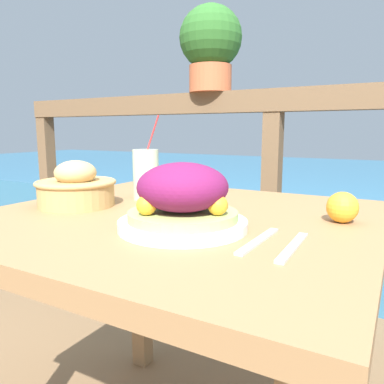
# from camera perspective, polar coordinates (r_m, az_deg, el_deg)

# --- Properties ---
(patio_table) EXTENTS (0.91, 0.86, 0.74)m
(patio_table) POSITION_cam_1_polar(r_m,az_deg,el_deg) (0.94, -2.27, -9.87)
(patio_table) COLOR #997047
(patio_table) RESTS_ON ground_plane
(railing_fence) EXTENTS (2.80, 0.08, 1.11)m
(railing_fence) POSITION_cam_1_polar(r_m,az_deg,el_deg) (1.59, 12.13, 4.95)
(railing_fence) COLOR brown
(railing_fence) RESTS_ON ground_plane
(sea_backdrop) EXTENTS (12.00, 4.00, 0.51)m
(sea_backdrop) POSITION_cam_1_polar(r_m,az_deg,el_deg) (4.10, 22.33, -0.97)
(sea_backdrop) COLOR teal
(sea_backdrop) RESTS_ON ground_plane
(salad_plate) EXTENTS (0.26, 0.26, 0.14)m
(salad_plate) POSITION_cam_1_polar(r_m,az_deg,el_deg) (0.76, -1.42, -1.34)
(salad_plate) COLOR silver
(salad_plate) RESTS_ON patio_table
(drink_glass) EXTENTS (0.08, 0.08, 0.24)m
(drink_glass) POSITION_cam_1_polar(r_m,az_deg,el_deg) (1.10, -7.04, 2.69)
(drink_glass) COLOR beige
(drink_glass) RESTS_ON patio_table
(bread_basket) EXTENTS (0.21, 0.21, 0.12)m
(bread_basket) POSITION_cam_1_polar(r_m,az_deg,el_deg) (1.04, -17.23, 0.60)
(bread_basket) COLOR tan
(bread_basket) RESTS_ON patio_table
(potted_plant) EXTENTS (0.27, 0.27, 0.36)m
(potted_plant) POSITION_cam_1_polar(r_m,az_deg,el_deg) (1.73, 2.85, 21.54)
(potted_plant) COLOR #B75B38
(potted_plant) RESTS_ON railing_fence
(fork) EXTENTS (0.02, 0.18, 0.00)m
(fork) POSITION_cam_1_polar(r_m,az_deg,el_deg) (0.70, 10.08, -7.32)
(fork) COLOR silver
(fork) RESTS_ON patio_table
(knife) EXTENTS (0.02, 0.18, 0.00)m
(knife) POSITION_cam_1_polar(r_m,az_deg,el_deg) (0.67, 15.11, -8.06)
(knife) COLOR silver
(knife) RESTS_ON patio_table
(orange_near_basket) EXTENTS (0.07, 0.07, 0.07)m
(orange_near_basket) POSITION_cam_1_polar(r_m,az_deg,el_deg) (0.88, 21.94, -2.17)
(orange_near_basket) COLOR #F9A328
(orange_near_basket) RESTS_ON patio_table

